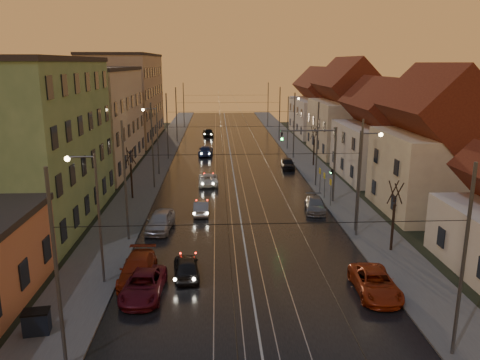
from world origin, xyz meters
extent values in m
plane|color=black|center=(0.00, 0.00, 0.00)|extent=(160.00, 160.00, 0.00)
cube|color=black|center=(0.00, 40.00, 0.02)|extent=(16.00, 120.00, 0.04)
cube|color=#4C4C4C|center=(-10.00, 40.00, 0.07)|extent=(4.00, 120.00, 0.15)
cube|color=#4C4C4C|center=(10.00, 40.00, 0.07)|extent=(4.00, 120.00, 0.15)
cube|color=gray|center=(-2.20, 40.00, 0.06)|extent=(0.06, 120.00, 0.03)
cube|color=gray|center=(-0.77, 40.00, 0.06)|extent=(0.06, 120.00, 0.03)
cube|color=gray|center=(0.77, 40.00, 0.06)|extent=(0.06, 120.00, 0.03)
cube|color=gray|center=(2.20, 40.00, 0.06)|extent=(0.06, 120.00, 0.03)
cube|color=#5D8353|center=(-17.50, 14.00, 6.50)|extent=(10.00, 18.00, 13.00)
cube|color=#B8A48E|center=(-17.50, 34.00, 6.00)|extent=(10.00, 20.00, 12.00)
cube|color=tan|center=(-17.50, 58.00, 7.00)|extent=(10.00, 24.00, 14.00)
cube|color=#BFAF92|center=(17.00, 15.00, 3.50)|extent=(8.50, 10.00, 7.00)
pyramid|color=#501A12|center=(17.00, 15.00, 8.90)|extent=(8.67, 10.20, 3.80)
cube|color=beige|center=(17.00, 28.00, 3.00)|extent=(9.00, 12.00, 6.00)
pyramid|color=#501A12|center=(17.00, 28.00, 7.60)|extent=(9.18, 12.24, 3.20)
cube|color=#BFAF92|center=(17.00, 43.00, 3.75)|extent=(9.00, 14.00, 7.50)
pyramid|color=#501A12|center=(17.00, 43.00, 9.50)|extent=(9.18, 14.28, 4.00)
cube|color=beige|center=(17.00, 61.00, 3.25)|extent=(9.00, 16.00, 6.50)
pyramid|color=#501A12|center=(17.00, 61.00, 8.25)|extent=(9.18, 16.32, 3.50)
cylinder|color=#595B60|center=(-8.60, -6.00, 4.50)|extent=(0.16, 0.16, 9.00)
cylinder|color=#595B60|center=(8.60, -6.00, 4.50)|extent=(0.16, 0.16, 9.00)
cylinder|color=#595B60|center=(-8.60, 9.00, 4.50)|extent=(0.16, 0.16, 9.00)
cylinder|color=#595B60|center=(8.60, 9.00, 4.50)|extent=(0.16, 0.16, 9.00)
cylinder|color=#595B60|center=(-8.60, 24.00, 4.50)|extent=(0.16, 0.16, 9.00)
cylinder|color=#595B60|center=(8.60, 24.00, 4.50)|extent=(0.16, 0.16, 9.00)
cylinder|color=#595B60|center=(-8.60, 39.00, 4.50)|extent=(0.16, 0.16, 9.00)
cylinder|color=#595B60|center=(8.60, 39.00, 4.50)|extent=(0.16, 0.16, 9.00)
cylinder|color=#595B60|center=(-8.60, 54.00, 4.50)|extent=(0.16, 0.16, 9.00)
cylinder|color=#595B60|center=(8.60, 54.00, 4.50)|extent=(0.16, 0.16, 9.00)
cylinder|color=#595B60|center=(-8.60, 72.00, 4.50)|extent=(0.16, 0.16, 9.00)
cylinder|color=#595B60|center=(8.60, 72.00, 4.50)|extent=(0.16, 0.16, 9.00)
cylinder|color=#595B60|center=(-8.80, 2.00, 4.00)|extent=(0.14, 0.14, 8.00)
cylinder|color=#595B60|center=(-9.60, 2.00, 7.80)|extent=(1.60, 0.10, 0.10)
sphere|color=#FFD88C|center=(-10.32, 2.00, 7.70)|extent=(0.32, 0.32, 0.32)
cylinder|color=#595B60|center=(8.80, 10.00, 4.00)|extent=(0.14, 0.14, 8.00)
cylinder|color=#595B60|center=(9.60, 10.00, 7.80)|extent=(1.60, 0.10, 0.10)
sphere|color=#FFD88C|center=(10.32, 10.00, 7.70)|extent=(0.32, 0.32, 0.32)
cylinder|color=#595B60|center=(-8.80, 30.00, 4.00)|extent=(0.14, 0.14, 8.00)
cylinder|color=#595B60|center=(-9.60, 30.00, 7.80)|extent=(1.60, 0.10, 0.10)
sphere|color=#FFD88C|center=(-10.32, 30.00, 7.70)|extent=(0.32, 0.32, 0.32)
cylinder|color=#595B60|center=(8.80, 46.00, 4.00)|extent=(0.14, 0.14, 8.00)
cylinder|color=#595B60|center=(9.60, 46.00, 7.80)|extent=(1.60, 0.10, 0.10)
sphere|color=#FFD88C|center=(10.32, 46.00, 7.70)|extent=(0.32, 0.32, 0.32)
cylinder|color=#595B60|center=(9.00, 18.00, 3.60)|extent=(0.20, 0.20, 7.20)
cylinder|color=#595B60|center=(6.40, 18.00, 6.90)|extent=(5.20, 0.14, 0.14)
imported|color=black|center=(4.00, 18.00, 6.30)|extent=(0.15, 0.18, 0.90)
sphere|color=#19FF3F|center=(4.00, 17.88, 6.15)|extent=(0.20, 0.20, 0.20)
cylinder|color=black|center=(-10.20, 20.00, 1.75)|extent=(0.18, 0.18, 3.50)
cylinder|color=black|center=(-9.97, 20.09, 4.30)|extent=(0.37, 0.92, 1.61)
cylinder|color=black|center=(-10.29, 20.23, 4.30)|extent=(0.91, 0.40, 1.61)
cylinder|color=black|center=(-10.43, 19.91, 4.30)|extent=(0.37, 0.92, 1.61)
cylinder|color=black|center=(-10.07, 19.78, 4.30)|extent=(0.84, 0.54, 1.62)
cylinder|color=black|center=(10.20, 6.00, 1.75)|extent=(0.18, 0.18, 3.50)
cylinder|color=black|center=(10.43, 6.09, 4.30)|extent=(0.37, 0.92, 1.61)
cylinder|color=black|center=(10.11, 6.23, 4.30)|extent=(0.91, 0.40, 1.61)
cylinder|color=black|center=(9.97, 5.91, 4.30)|extent=(0.37, 0.92, 1.61)
cylinder|color=black|center=(10.32, 5.78, 4.30)|extent=(0.84, 0.54, 1.62)
cylinder|color=black|center=(10.40, 34.00, 1.75)|extent=(0.18, 0.18, 3.50)
cylinder|color=black|center=(10.63, 34.09, 4.30)|extent=(0.37, 0.92, 1.61)
cylinder|color=black|center=(10.31, 34.23, 4.30)|extent=(0.91, 0.40, 1.61)
cylinder|color=black|center=(10.17, 33.91, 4.30)|extent=(0.37, 0.92, 1.61)
cylinder|color=black|center=(10.53, 33.78, 4.30)|extent=(0.84, 0.54, 1.62)
imported|color=black|center=(-3.92, 2.83, 0.64)|extent=(1.90, 3.92, 1.29)
imported|color=gray|center=(-3.37, 15.09, 0.61)|extent=(1.32, 3.71, 1.22)
imported|color=silver|center=(-2.93, 25.26, 0.62)|extent=(2.21, 4.54, 1.24)
imported|color=navy|center=(-3.57, 41.96, 0.70)|extent=(2.12, 4.87, 1.39)
imported|color=black|center=(-3.52, 59.89, 0.74)|extent=(2.18, 4.49, 1.48)
imported|color=#570E1B|center=(-6.20, 0.41, 0.66)|extent=(2.35, 4.80, 1.31)
imported|color=maroon|center=(-6.84, 2.46, 0.71)|extent=(1.99, 4.88, 1.41)
imported|color=#A4A4A9|center=(-6.48, 11.22, 0.77)|extent=(2.25, 4.66, 1.54)
imported|color=#A02D10|center=(7.03, -0.02, 0.66)|extent=(2.36, 4.85, 1.33)
imported|color=gray|center=(6.75, 15.41, 0.61)|extent=(2.21, 4.38, 1.22)
imported|color=black|center=(6.89, 32.73, 0.67)|extent=(1.75, 3.98, 1.33)
cube|color=black|center=(-10.76, -3.38, 0.70)|extent=(1.31, 0.97, 1.10)
camera|label=1|loc=(-1.92, -24.10, 12.93)|focal=35.00mm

